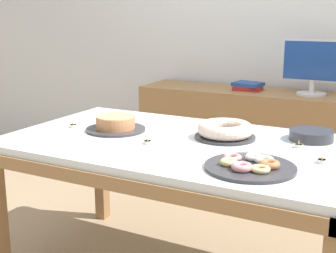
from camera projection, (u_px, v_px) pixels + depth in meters
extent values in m
cube|color=silver|center=(276.00, 19.00, 3.53)|extent=(8.00, 0.10, 2.60)
cube|color=silver|center=(180.00, 144.00, 2.26)|extent=(1.68, 0.97, 0.04)
cube|color=olive|center=(129.00, 184.00, 1.87)|extent=(1.71, 0.08, 0.06)
cube|color=olive|center=(216.00, 133.00, 2.67)|extent=(1.71, 0.08, 0.06)
cube|color=olive|center=(50.00, 134.00, 2.64)|extent=(0.08, 1.00, 0.06)
cube|color=olive|center=(101.00, 169.00, 3.09)|extent=(0.07, 0.07, 0.69)
cube|color=olive|center=(259.00, 144.00, 3.48)|extent=(1.81, 0.44, 0.79)
cylinder|color=silver|center=(311.00, 94.00, 3.23)|extent=(0.20, 0.20, 0.02)
cylinder|color=silver|center=(312.00, 86.00, 3.21)|extent=(0.04, 0.04, 0.09)
cube|color=silver|center=(314.00, 61.00, 3.17)|extent=(0.42, 0.02, 0.28)
cube|color=navy|center=(313.00, 61.00, 3.16)|extent=(0.40, 0.00, 0.26)
cube|color=maroon|center=(248.00, 88.00, 3.43)|extent=(0.21, 0.19, 0.03)
cube|color=#23478C|center=(248.00, 84.00, 3.42)|extent=(0.22, 0.19, 0.03)
cylinder|color=#333338|center=(116.00, 129.00, 2.45)|extent=(0.31, 0.31, 0.01)
cylinder|color=#BC7A4C|center=(116.00, 123.00, 2.44)|extent=(0.20, 0.20, 0.06)
cylinder|color=#EDA16C|center=(115.00, 116.00, 2.43)|extent=(0.20, 0.20, 0.01)
cylinder|color=#333338|center=(225.00, 137.00, 2.30)|extent=(0.30, 0.30, 0.01)
torus|color=beige|center=(225.00, 129.00, 2.29)|extent=(0.27, 0.27, 0.07)
cylinder|color=#333338|center=(250.00, 167.00, 1.84)|extent=(0.36, 0.36, 0.01)
torus|color=#B27042|center=(270.00, 164.00, 1.82)|extent=(0.08, 0.08, 0.03)
torus|color=white|center=(264.00, 160.00, 1.88)|extent=(0.08, 0.08, 0.02)
torus|color=white|center=(254.00, 157.00, 1.91)|extent=(0.07, 0.07, 0.02)
torus|color=pink|center=(232.00, 157.00, 1.91)|extent=(0.08, 0.08, 0.02)
torus|color=#EAD184|center=(229.00, 162.00, 1.85)|extent=(0.07, 0.07, 0.02)
torus|color=pink|center=(242.00, 167.00, 1.78)|extent=(0.08, 0.08, 0.03)
torus|color=#EAD184|center=(260.00, 169.00, 1.77)|extent=(0.08, 0.08, 0.02)
cylinder|color=#333338|center=(311.00, 139.00, 2.26)|extent=(0.21, 0.21, 0.01)
cylinder|color=#333338|center=(311.00, 137.00, 2.26)|extent=(0.21, 0.21, 0.01)
cylinder|color=#333338|center=(311.00, 135.00, 2.26)|extent=(0.21, 0.21, 0.01)
cylinder|color=#333338|center=(311.00, 133.00, 2.25)|extent=(0.21, 0.21, 0.01)
cylinder|color=#333338|center=(312.00, 131.00, 2.25)|extent=(0.21, 0.21, 0.01)
cylinder|color=silver|center=(148.00, 142.00, 2.19)|extent=(0.04, 0.04, 0.02)
cylinder|color=white|center=(147.00, 141.00, 2.19)|extent=(0.03, 0.03, 0.00)
cone|color=#F9B74C|center=(147.00, 138.00, 2.19)|extent=(0.01, 0.01, 0.02)
cylinder|color=silver|center=(299.00, 146.00, 2.14)|extent=(0.04, 0.04, 0.02)
cylinder|color=white|center=(299.00, 145.00, 2.13)|extent=(0.03, 0.03, 0.00)
cone|color=#F9B74C|center=(299.00, 142.00, 2.13)|extent=(0.01, 0.01, 0.02)
cylinder|color=silver|center=(322.00, 161.00, 1.92)|extent=(0.04, 0.04, 0.02)
cylinder|color=white|center=(322.00, 160.00, 1.91)|extent=(0.03, 0.03, 0.00)
cone|color=#F9B74C|center=(322.00, 157.00, 1.91)|extent=(0.01, 0.01, 0.02)
cylinder|color=silver|center=(73.00, 126.00, 2.51)|extent=(0.04, 0.04, 0.02)
cylinder|color=white|center=(73.00, 125.00, 2.51)|extent=(0.03, 0.03, 0.00)
cone|color=#F9B74C|center=(73.00, 123.00, 2.51)|extent=(0.01, 0.01, 0.02)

